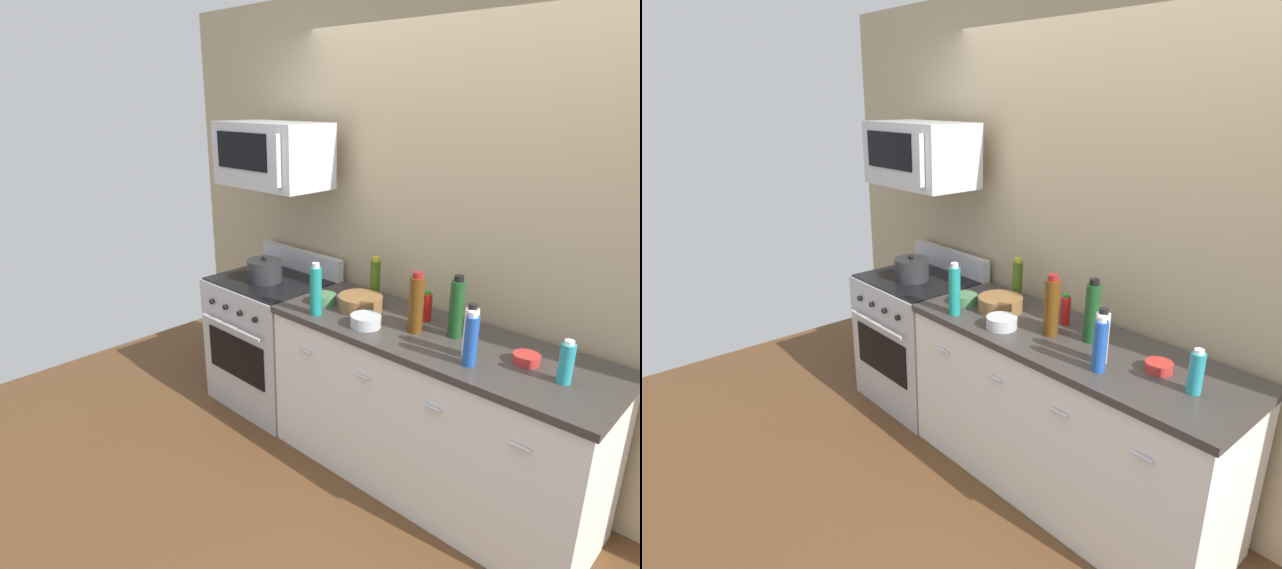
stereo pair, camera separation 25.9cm
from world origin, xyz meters
TOP-DOWN VIEW (x-y plane):
  - ground_plane at (0.00, 0.00)m, footprint 5.94×5.94m
  - back_wall at (0.00, 0.41)m, footprint 4.95×0.10m
  - counter_unit at (0.00, -0.00)m, footprint 1.86×0.66m
  - range_oven at (-1.30, 0.00)m, footprint 0.76×0.69m
  - microwave at (-1.30, 0.05)m, footprint 0.74×0.44m
  - bottle_wine_green at (0.08, 0.06)m, footprint 0.07×0.07m
  - bottle_hot_sauce_red at (-0.14, 0.14)m, footprint 0.05×0.05m
  - bottle_wine_amber at (-0.10, -0.03)m, footprint 0.08×0.08m
  - bottle_dish_soap at (0.68, -0.03)m, footprint 0.06×0.06m
  - bottle_sparkling_teal at (-0.65, -0.22)m, footprint 0.07×0.07m
  - bottle_soda_blue at (0.30, -0.17)m, footprint 0.06×0.06m
  - bottle_olive_oil at (-0.55, 0.19)m, footprint 0.06×0.06m
  - bottle_vinegar_white at (0.25, -0.09)m, footprint 0.07×0.07m
  - bowl_red_small at (0.48, 0.04)m, footprint 0.13×0.13m
  - bowl_steel_prep at (-0.33, -0.16)m, footprint 0.17×0.17m
  - bowl_wooden_salad at (-0.51, 0.01)m, footprint 0.26×0.26m
  - bowl_green_glaze at (-0.73, -0.07)m, footprint 0.15×0.15m
  - stockpot at (-1.30, -0.05)m, footprint 0.23×0.23m

SIDE VIEW (x-z plane):
  - ground_plane at x=0.00m, z-range 0.00..0.00m
  - counter_unit at x=0.00m, z-range 0.00..0.92m
  - range_oven at x=-1.30m, z-range -0.07..1.00m
  - bowl_red_small at x=0.48m, z-range 0.92..0.97m
  - bowl_green_glaze at x=-0.73m, z-range 0.92..0.98m
  - bowl_steel_prep at x=-0.33m, z-range 0.92..0.99m
  - bowl_wooden_salad at x=-0.51m, z-range 0.92..1.01m
  - stockpot at x=-1.30m, z-range 0.91..1.09m
  - bottle_hot_sauce_red at x=-0.14m, z-range 0.92..1.09m
  - bottle_dish_soap at x=0.68m, z-range 0.91..1.12m
  - bottle_soda_blue at x=0.30m, z-range 0.91..1.18m
  - bottle_vinegar_white at x=0.25m, z-range 0.91..1.18m
  - bottle_olive_oil at x=-0.55m, z-range 0.91..1.19m
  - bottle_sparkling_teal at x=-0.65m, z-range 0.91..1.22m
  - bottle_wine_amber at x=-0.10m, z-range 0.91..1.24m
  - bottle_wine_green at x=0.08m, z-range 0.91..1.24m
  - back_wall at x=0.00m, z-range 0.00..2.70m
  - microwave at x=-1.30m, z-range 1.55..1.95m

